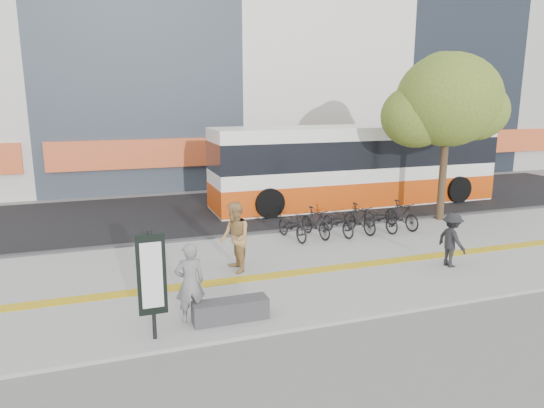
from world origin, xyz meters
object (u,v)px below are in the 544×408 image
object	(u,v)px
street_tree	(446,102)
pedestrian_dark	(452,240)
bench	(231,310)
seated_woman	(190,283)
signboard	(152,276)
pedestrian_tan	(235,237)
bus	(356,167)

from	to	relation	value
street_tree	pedestrian_dark	world-z (taller)	street_tree
bench	seated_woman	bearing A→B (deg)	164.44
signboard	pedestrian_dark	bearing A→B (deg)	11.14
street_tree	pedestrian_dark	xyz separation A→B (m)	(-3.15, -4.70, -3.67)
signboard	pedestrian_tan	xyz separation A→B (m)	(2.46, 3.16, -0.33)
street_tree	pedestrian_tan	world-z (taller)	street_tree
bench	pedestrian_tan	distance (m)	3.07
street_tree	bus	distance (m)	4.92
signboard	seated_woman	bearing A→B (deg)	33.44
seated_woman	signboard	bearing A→B (deg)	29.94
pedestrian_dark	seated_woman	bearing A→B (deg)	95.08
bench	pedestrian_tan	xyz separation A→B (m)	(0.86, 2.85, 0.73)
street_tree	bus	bearing A→B (deg)	113.62
bench	bus	world-z (taller)	bus
seated_woman	pedestrian_tan	size ratio (longest dim) A/B	0.90
bench	pedestrian_dark	world-z (taller)	pedestrian_dark
seated_woman	pedestrian_tan	distance (m)	3.11
street_tree	seated_woman	bearing A→B (deg)	-151.28
signboard	pedestrian_dark	world-z (taller)	signboard
street_tree	pedestrian_dark	bearing A→B (deg)	-123.77
signboard	pedestrian_tan	size ratio (longest dim) A/B	1.15
bus	seated_woman	distance (m)	13.07
bench	seated_woman	size ratio (longest dim) A/B	0.93
pedestrian_tan	bus	bearing A→B (deg)	130.39
street_tree	seated_woman	distance (m)	12.58
pedestrian_tan	street_tree	bearing A→B (deg)	106.83
pedestrian_tan	bench	bearing A→B (deg)	-19.47
bus	pedestrian_dark	xyz separation A→B (m)	(-1.54, -8.38, -0.82)
seated_woman	pedestrian_tan	xyz separation A→B (m)	(1.66, 2.63, 0.10)
bus	bench	bearing A→B (deg)	-130.11
street_tree	signboard	bearing A→B (deg)	-150.93
street_tree	bus	xyz separation A→B (m)	(-1.61, 3.68, -2.85)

